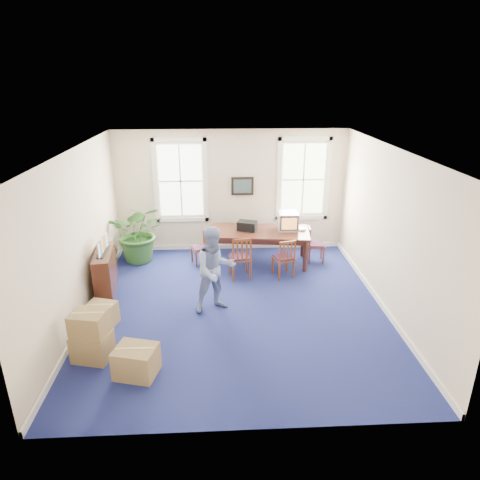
{
  "coord_description": "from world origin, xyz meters",
  "views": [
    {
      "loc": [
        -0.34,
        -7.67,
        4.45
      ],
      "look_at": [
        0.1,
        0.6,
        1.25
      ],
      "focal_mm": 32.0,
      "sensor_mm": 36.0,
      "label": 1
    }
  ],
  "objects_px": {
    "crt_tv": "(288,221)",
    "credenza": "(106,276)",
    "cardboard_boxes": "(107,330)",
    "potted_plant": "(139,232)",
    "conference_table": "(258,246)",
    "man": "(215,270)",
    "chair_near_left": "(240,257)"
  },
  "relations": [
    {
      "from": "chair_near_left",
      "to": "credenza",
      "type": "height_order",
      "value": "chair_near_left"
    },
    {
      "from": "chair_near_left",
      "to": "potted_plant",
      "type": "xyz_separation_m",
      "value": [
        -2.47,
        1.11,
        0.24
      ]
    },
    {
      "from": "potted_plant",
      "to": "cardboard_boxes",
      "type": "height_order",
      "value": "potted_plant"
    },
    {
      "from": "crt_tv",
      "to": "potted_plant",
      "type": "xyz_separation_m",
      "value": [
        -3.71,
        0.21,
        -0.3
      ]
    },
    {
      "from": "cardboard_boxes",
      "to": "conference_table",
      "type": "bearing_deg",
      "value": 51.83
    },
    {
      "from": "cardboard_boxes",
      "to": "potted_plant",
      "type": "bearing_deg",
      "value": 91.16
    },
    {
      "from": "conference_table",
      "to": "cardboard_boxes",
      "type": "height_order",
      "value": "cardboard_boxes"
    },
    {
      "from": "cardboard_boxes",
      "to": "man",
      "type": "bearing_deg",
      "value": 37.46
    },
    {
      "from": "man",
      "to": "crt_tv",
      "type": "bearing_deg",
      "value": 32.41
    },
    {
      "from": "conference_table",
      "to": "credenza",
      "type": "height_order",
      "value": "credenza"
    },
    {
      "from": "conference_table",
      "to": "crt_tv",
      "type": "relative_size",
      "value": 4.71
    },
    {
      "from": "conference_table",
      "to": "potted_plant",
      "type": "relative_size",
      "value": 1.63
    },
    {
      "from": "credenza",
      "to": "cardboard_boxes",
      "type": "xyz_separation_m",
      "value": [
        0.5,
        -2.07,
        -0.02
      ]
    },
    {
      "from": "man",
      "to": "potted_plant",
      "type": "height_order",
      "value": "man"
    },
    {
      "from": "chair_near_left",
      "to": "credenza",
      "type": "xyz_separation_m",
      "value": [
        -2.89,
        -0.77,
        -0.05
      ]
    },
    {
      "from": "conference_table",
      "to": "crt_tv",
      "type": "bearing_deg",
      "value": 11.56
    },
    {
      "from": "crt_tv",
      "to": "potted_plant",
      "type": "relative_size",
      "value": 0.35
    },
    {
      "from": "chair_near_left",
      "to": "cardboard_boxes",
      "type": "height_order",
      "value": "chair_near_left"
    },
    {
      "from": "man",
      "to": "credenza",
      "type": "bearing_deg",
      "value": 144.04
    },
    {
      "from": "potted_plant",
      "to": "conference_table",
      "type": "bearing_deg",
      "value": -5.09
    },
    {
      "from": "conference_table",
      "to": "man",
      "type": "relative_size",
      "value": 1.42
    },
    {
      "from": "credenza",
      "to": "potted_plant",
      "type": "distance_m",
      "value": 1.95
    },
    {
      "from": "potted_plant",
      "to": "cardboard_boxes",
      "type": "bearing_deg",
      "value": -88.84
    },
    {
      "from": "crt_tv",
      "to": "chair_near_left",
      "type": "height_order",
      "value": "crt_tv"
    },
    {
      "from": "crt_tv",
      "to": "credenza",
      "type": "relative_size",
      "value": 0.44
    },
    {
      "from": "crt_tv",
      "to": "cardboard_boxes",
      "type": "bearing_deg",
      "value": -132.93
    },
    {
      "from": "conference_table",
      "to": "potted_plant",
      "type": "bearing_deg",
      "value": -177.93
    },
    {
      "from": "cardboard_boxes",
      "to": "crt_tv",
      "type": "bearing_deg",
      "value": 45.86
    },
    {
      "from": "cardboard_boxes",
      "to": "chair_near_left",
      "type": "bearing_deg",
      "value": 49.92
    },
    {
      "from": "crt_tv",
      "to": "man",
      "type": "distance_m",
      "value": 2.97
    },
    {
      "from": "crt_tv",
      "to": "cardboard_boxes",
      "type": "relative_size",
      "value": 0.33
    },
    {
      "from": "crt_tv",
      "to": "cardboard_boxes",
      "type": "xyz_separation_m",
      "value": [
        -3.63,
        -3.74,
        -0.61
      ]
    }
  ]
}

